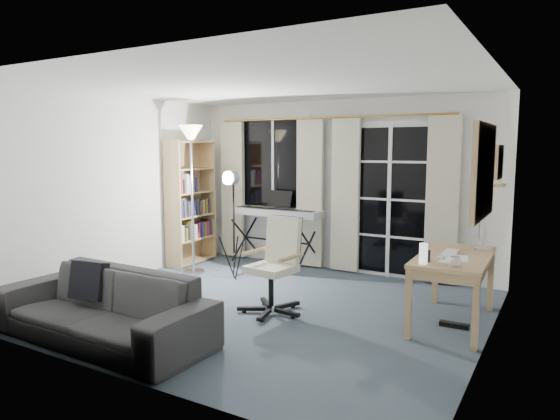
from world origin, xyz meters
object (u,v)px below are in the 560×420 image
at_px(torchiere_lamp, 191,155).
at_px(keyboard_piano, 276,213).
at_px(office_chair, 278,256).
at_px(sofa, 102,296).
at_px(bookshelf, 188,205).
at_px(mug, 455,260).
at_px(studio_light, 231,190).
at_px(monitor, 484,224).
at_px(desk, 454,264).

distance_m(torchiere_lamp, keyboard_piano, 1.48).
height_order(office_chair, sofa, office_chair).
height_order(bookshelf, torchiere_lamp, torchiere_lamp).
xyz_separation_m(keyboard_piano, mug, (2.84, -1.71, -0.04)).
relative_size(studio_light, office_chair, 1.46).
bearing_deg(mug, monitor, 84.18).
relative_size(keyboard_piano, monitor, 2.89).
distance_m(monitor, sofa, 3.81).
xyz_separation_m(keyboard_piano, office_chair, (1.04, -1.72, -0.19)).
bearing_deg(office_chair, sofa, -114.13).
bearing_deg(torchiere_lamp, sofa, -69.07).
height_order(mug, sofa, sofa).
height_order(desk, monitor, monitor).
bearing_deg(office_chair, torchiere_lamp, 163.80).
height_order(studio_light, sofa, studio_light).
bearing_deg(mug, office_chair, -179.97).
xyz_separation_m(desk, monitor, (0.20, 0.45, 0.35)).
bearing_deg(office_chair, mug, 7.35).
distance_m(studio_light, office_chair, 1.59).
xyz_separation_m(monitor, mug, (-0.10, -0.95, -0.21)).
bearing_deg(studio_light, office_chair, -30.18).
bearing_deg(keyboard_piano, sofa, -86.47).
bearing_deg(desk, mug, -80.43).
relative_size(torchiere_lamp, keyboard_piano, 1.41).
xyz_separation_m(studio_light, office_chair, (1.21, -0.86, -0.59)).
distance_m(bookshelf, mug, 4.30).
height_order(office_chair, mug, office_chair).
bearing_deg(mug, studio_light, 164.14).
relative_size(studio_light, mug, 12.95).
xyz_separation_m(bookshelf, torchiere_lamp, (0.47, -0.47, 0.76)).
xyz_separation_m(monitor, sofa, (-2.84, -2.48, -0.54)).
height_order(bookshelf, desk, bookshelf).
distance_m(keyboard_piano, mug, 3.32).
bearing_deg(office_chair, studio_light, 152.01).
distance_m(monitor, mug, 0.98).
height_order(studio_light, mug, studio_light).
distance_m(keyboard_piano, studio_light, 0.96).
bearing_deg(sofa, keyboard_piano, 92.97).
height_order(torchiere_lamp, mug, torchiere_lamp).
relative_size(torchiere_lamp, studio_light, 1.38).
height_order(keyboard_piano, office_chair, keyboard_piano).
xyz_separation_m(torchiere_lamp, monitor, (3.72, 0.16, -0.68)).
relative_size(bookshelf, torchiere_lamp, 0.91).
bearing_deg(bookshelf, desk, -12.83).
bearing_deg(desk, bookshelf, 167.41).
xyz_separation_m(studio_light, mug, (3.01, -0.86, -0.43)).
bearing_deg(keyboard_piano, desk, -22.14).
relative_size(bookshelf, monitor, 3.70).
bearing_deg(bookshelf, keyboard_piano, 17.50).
xyz_separation_m(torchiere_lamp, keyboard_piano, (0.79, 0.92, -0.85)).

